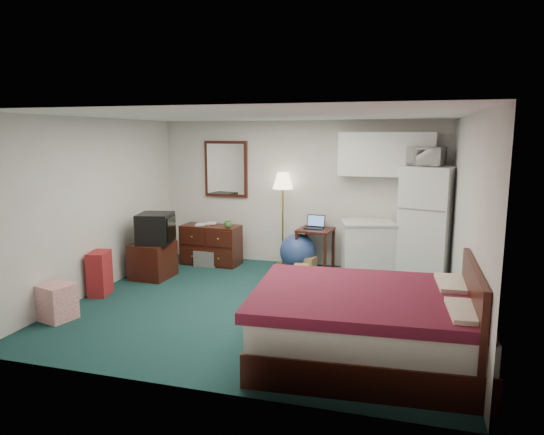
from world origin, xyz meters
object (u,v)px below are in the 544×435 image
(desk, at_px, (315,249))
(floor_lamp, at_px, (283,220))
(kitchen_counter, at_px, (367,249))
(fridge, at_px, (427,223))
(suitcase, at_px, (100,273))
(dresser, at_px, (211,245))
(bed, at_px, (367,326))
(tv_stand, at_px, (153,260))

(desk, bearing_deg, floor_lamp, 175.31)
(floor_lamp, height_order, kitchen_counter, floor_lamp)
(kitchen_counter, bearing_deg, fridge, -10.50)
(kitchen_counter, distance_m, suitcase, 4.12)
(dresser, bearing_deg, suitcase, -110.83)
(bed, bearing_deg, desk, 105.94)
(desk, relative_size, fridge, 0.39)
(kitchen_counter, bearing_deg, bed, -99.17)
(desk, relative_size, suitcase, 1.12)
(dresser, height_order, kitchen_counter, kitchen_counter)
(kitchen_counter, height_order, suitcase, kitchen_counter)
(dresser, xyz_separation_m, suitcase, (-0.88, -1.98, -0.03))
(fridge, bearing_deg, tv_stand, -147.73)
(bed, bearing_deg, fridge, 74.30)
(fridge, bearing_deg, suitcase, -137.85)
(kitchen_counter, distance_m, tv_stand, 3.45)
(kitchen_counter, distance_m, fridge, 1.02)
(dresser, xyz_separation_m, bed, (2.96, -2.99, 0.00))
(desk, distance_m, tv_stand, 2.68)
(dresser, bearing_deg, desk, 7.88)
(desk, bearing_deg, bed, -63.58)
(bed, height_order, suitcase, bed)
(dresser, relative_size, suitcase, 1.62)
(bed, bearing_deg, kitchen_counter, 90.99)
(dresser, height_order, suitcase, dresser)
(floor_lamp, distance_m, tv_stand, 2.28)
(desk, xyz_separation_m, tv_stand, (-2.40, -1.18, -0.07))
(bed, relative_size, suitcase, 3.48)
(fridge, relative_size, suitcase, 2.84)
(suitcase, bearing_deg, desk, 24.32)
(fridge, xyz_separation_m, tv_stand, (-4.18, -1.13, -0.61))
(desk, height_order, suitcase, desk)
(floor_lamp, bearing_deg, fridge, -4.09)
(kitchen_counter, distance_m, bed, 3.05)
(floor_lamp, distance_m, bed, 3.72)
(fridge, bearing_deg, desk, -164.40)
(dresser, distance_m, desk, 1.84)
(kitchen_counter, height_order, tv_stand, kitchen_counter)
(floor_lamp, height_order, tv_stand, floor_lamp)
(bed, bearing_deg, suitcase, 161.44)
(floor_lamp, relative_size, fridge, 0.91)
(floor_lamp, bearing_deg, dresser, -167.39)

